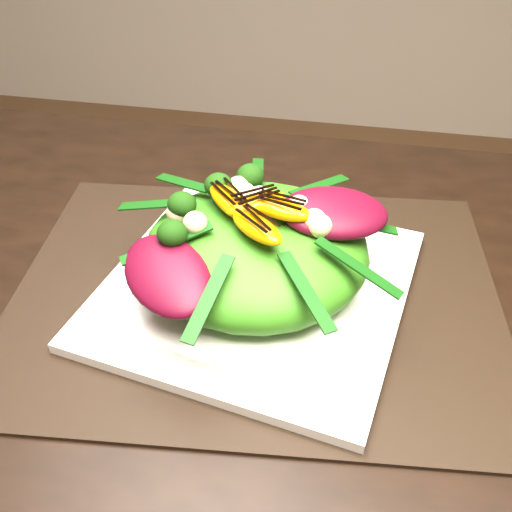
% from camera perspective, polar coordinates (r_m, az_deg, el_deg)
% --- Properties ---
extents(placemat, '(0.48, 0.39, 0.00)m').
position_cam_1_polar(placemat, '(0.57, 0.00, -3.51)').
color(placemat, black).
rests_on(placemat, dining_table).
extents(plate_base, '(0.31, 0.31, 0.01)m').
position_cam_1_polar(plate_base, '(0.56, 0.00, -2.98)').
color(plate_base, silver).
rests_on(plate_base, placemat).
extents(salad_bowl, '(0.27, 0.27, 0.02)m').
position_cam_1_polar(salad_bowl, '(0.55, 0.00, -1.91)').
color(salad_bowl, white).
rests_on(salad_bowl, plate_base).
extents(lettuce_mound, '(0.23, 0.23, 0.07)m').
position_cam_1_polar(lettuce_mound, '(0.53, 0.00, 0.59)').
color(lettuce_mound, '#347515').
rests_on(lettuce_mound, salad_bowl).
extents(radicchio_leaf, '(0.11, 0.09, 0.02)m').
position_cam_1_polar(radicchio_leaf, '(0.52, 7.49, 4.12)').
color(radicchio_leaf, '#3F0615').
rests_on(radicchio_leaf, lettuce_mound).
extents(orange_segment, '(0.06, 0.02, 0.01)m').
position_cam_1_polar(orange_segment, '(0.53, -0.43, 5.56)').
color(orange_segment, orange).
rests_on(orange_segment, lettuce_mound).
extents(broccoli_floret, '(0.04, 0.04, 0.04)m').
position_cam_1_polar(broccoli_floret, '(0.54, -4.14, 7.08)').
color(broccoli_floret, black).
rests_on(broccoli_floret, lettuce_mound).
extents(macadamia_nut, '(0.02, 0.02, 0.02)m').
position_cam_1_polar(macadamia_nut, '(0.47, 1.33, 1.23)').
color(macadamia_nut, beige).
rests_on(macadamia_nut, lettuce_mound).
extents(balsamic_drizzle, '(0.04, 0.00, 0.00)m').
position_cam_1_polar(balsamic_drizzle, '(0.52, -0.44, 6.30)').
color(balsamic_drizzle, black).
rests_on(balsamic_drizzle, orange_segment).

